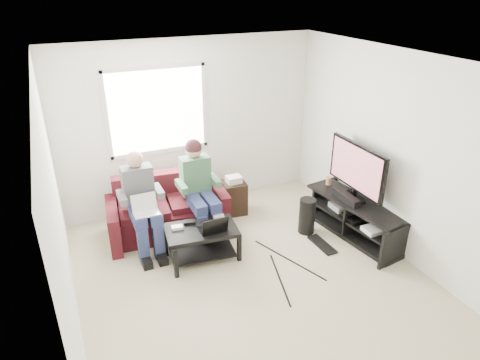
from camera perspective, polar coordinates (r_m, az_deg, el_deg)
name	(u,v)px	position (r m, az deg, el deg)	size (l,w,h in m)	color
floor	(254,281)	(5.35, 1.91, -13.29)	(4.50, 4.50, 0.00)	#BAB191
ceiling	(258,63)	(4.24, 2.44, 15.29)	(4.50, 4.50, 0.00)	white
wall_back	(191,126)	(6.59, -6.57, 7.19)	(4.50, 4.50, 0.00)	silver
wall_front	(408,323)	(3.14, 21.44, -17.36)	(4.50, 4.50, 0.00)	silver
wall_left	(60,225)	(4.26, -22.91, -5.50)	(4.50, 4.50, 0.00)	silver
wall_right	(398,157)	(5.75, 20.36, 2.95)	(4.50, 4.50, 0.00)	silver
window	(157,111)	(6.36, -10.98, 9.05)	(1.48, 0.04, 1.28)	white
sofa	(168,211)	(6.26, -9.62, -4.09)	(1.78, 0.94, 0.80)	#43101A
person_left	(141,199)	(5.74, -13.01, -2.46)	(0.40, 0.71, 1.32)	navy
person_right	(199,183)	(5.90, -5.54, -0.43)	(0.40, 0.71, 1.37)	navy
laptop_silver	(146,209)	(5.54, -12.45, -3.80)	(0.32, 0.22, 0.24)	silver
coffee_table	(202,236)	(5.56, -5.15, -7.51)	(0.96, 0.66, 0.45)	black
laptop_black	(212,221)	(5.40, -3.76, -5.53)	(0.34, 0.24, 0.24)	black
controller_a	(177,227)	(5.52, -8.38, -6.28)	(0.14, 0.09, 0.04)	silver
controller_b	(189,222)	(5.61, -6.79, -5.61)	(0.14, 0.09, 0.04)	black
controller_c	(219,217)	(5.69, -2.86, -4.93)	(0.14, 0.09, 0.04)	gray
tv_stand	(355,220)	(6.29, 15.09, -5.16)	(0.69, 1.64, 0.53)	black
tv	(357,169)	(6.03, 15.29, 1.43)	(0.12, 1.10, 0.81)	black
soundbar	(346,197)	(6.13, 14.00, -2.25)	(0.12, 0.50, 0.10)	black
drink_cup	(329,181)	(6.54, 11.72, -0.10)	(0.08, 0.08, 0.12)	#B27E4C
console_white	(375,229)	(6.00, 17.51, -6.29)	(0.30, 0.22, 0.06)	silver
console_grey	(343,205)	(6.45, 13.54, -3.32)	(0.34, 0.26, 0.08)	gray
console_black	(358,217)	(6.22, 15.45, -4.75)	(0.38, 0.30, 0.07)	black
subwoofer	(307,216)	(6.20, 8.92, -4.75)	(0.23, 0.23, 0.53)	black
keyboard_floor	(322,245)	(6.06, 10.88, -8.45)	(0.17, 0.50, 0.03)	black
end_table	(234,196)	(6.62, -0.82, -2.19)	(0.35, 0.35, 0.62)	black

